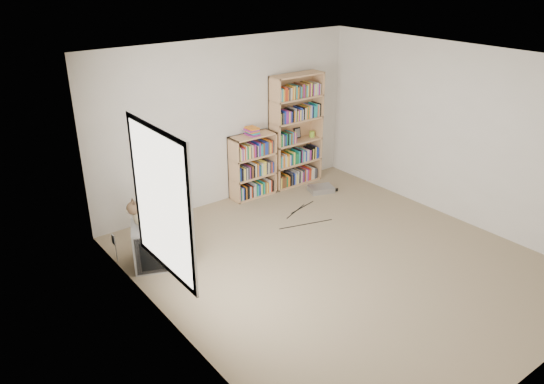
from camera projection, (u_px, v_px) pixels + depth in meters
floor at (339, 262)px, 6.70m from camera, size 4.50×5.00×0.01m
wall_back at (228, 122)px, 8.02m from camera, size 4.50×0.02×2.50m
wall_left at (171, 224)px, 4.95m from camera, size 0.02×5.00×2.50m
wall_right at (459, 135)px, 7.44m from camera, size 0.02×5.00×2.50m
ceiling at (351, 62)px, 5.69m from camera, size 4.50×5.00×0.02m
window at (161, 202)px, 5.04m from camera, size 0.02×1.22×1.52m
crt_tv at (158, 243)px, 6.60m from camera, size 0.78×0.75×0.54m
cat at (159, 216)px, 6.48m from camera, size 0.69×0.65×0.58m
bookcase_tall at (295, 133)px, 8.74m from camera, size 0.93×0.30×1.86m
bookcase_short at (252, 168)px, 8.41m from camera, size 0.75×0.30×1.02m
book_stack at (252, 131)px, 8.15m from camera, size 0.18×0.23×0.12m
green_mug at (312, 134)px, 8.94m from camera, size 0.09×0.09×0.10m
framed_print at (297, 133)px, 8.87m from camera, size 0.13×0.05×0.18m
dvd_player at (321, 189)px, 8.72m from camera, size 0.46×0.39×0.09m
wall_outlet at (113, 239)px, 6.59m from camera, size 0.01×0.08×0.13m
floor_cables at (293, 220)px, 7.79m from camera, size 1.20×0.70×0.01m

